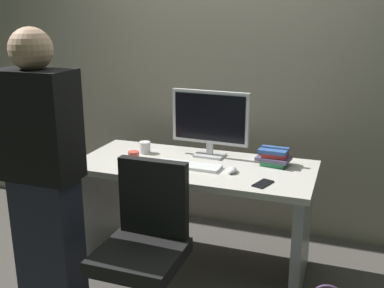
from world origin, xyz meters
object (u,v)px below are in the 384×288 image
Objects in this scene: mouse at (232,170)px; cell_phone at (263,184)px; office_chair at (145,256)px; cup_by_monitor at (145,147)px; keyboard at (188,165)px; person_at_desk at (44,179)px; monitor at (210,120)px; cup_near_keyboard at (134,158)px; desk at (195,196)px; book_stack at (274,157)px.

cell_phone is (0.22, -0.13, -0.01)m from mouse.
cup_by_monitor is (-0.36, 0.78, 0.36)m from office_chair.
keyboard reaches higher than cell_phone.
person_at_desk is 1.22m from cell_phone.
monitor reaches higher than office_chair.
office_chair reaches higher than cell_phone.
monitor reaches higher than cup_near_keyboard.
cup_near_keyboard is at bearing -140.59° from monitor.
office_chair is at bearing -121.08° from cell_phone.
person_at_desk reaches higher than desk.
book_stack is at bearing 19.54° from cup_near_keyboard.
desk is at bearing -15.11° from cup_by_monitor.
keyboard is at bearing -107.67° from desk.
cup_near_keyboard is 0.26m from cup_by_monitor.
cell_phone is (0.90, -0.32, -0.04)m from cup_by_monitor.
cup_by_monitor is 0.36× the size of book_stack.
cell_phone is (0.49, -0.21, 0.23)m from desk.
book_stack is at bearing 40.50° from person_at_desk.
office_chair reaches higher than mouse.
office_chair is at bearing -118.47° from mouse.
desk is 0.48m from cup_near_keyboard.
keyboard is at bearing -156.20° from book_stack.
desk is 3.60× the size of keyboard.
cell_phone is (0.86, -0.06, -0.04)m from cup_near_keyboard.
mouse is at bearing 6.07° from cup_near_keyboard.
book_stack is at bearing 17.73° from desk.
monitor is 3.76× the size of cell_phone.
monitor is at bearing 56.45° from person_at_desk.
book_stack is at bearing -4.09° from monitor.
keyboard is at bearing 87.31° from office_chair.
office_chair is at bearing 9.98° from person_at_desk.
desk is 0.37m from mouse.
monitor reaches higher than cup_by_monitor.
person_at_desk is 16.39× the size of mouse.
person_at_desk is 3.03× the size of monitor.
monitor is 2.37× the size of book_stack.
book_stack is at bearing 56.86° from office_chair.
cup_near_keyboard is 1.11× the size of cup_by_monitor.
cell_phone is at bearing -13.87° from keyboard.
cup_near_keyboard is (-0.41, -0.34, -0.21)m from monitor.
mouse reaches higher than keyboard.
desk is 19.10× the size of cup_by_monitor.
keyboard is at bearing -104.11° from monitor.
cup_near_keyboard reaches higher than keyboard.
keyboard is 0.36m from cup_near_keyboard.
cup_by_monitor is (-0.41, 0.11, 0.27)m from desk.
person_at_desk is at bearing -127.74° from keyboard.
office_chair is 0.69m from keyboard.
office_chair is 11.59× the size of cup_by_monitor.
mouse is at bearing -132.90° from book_stack.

